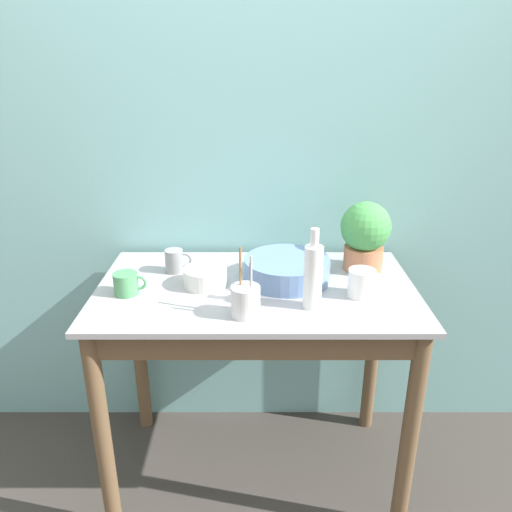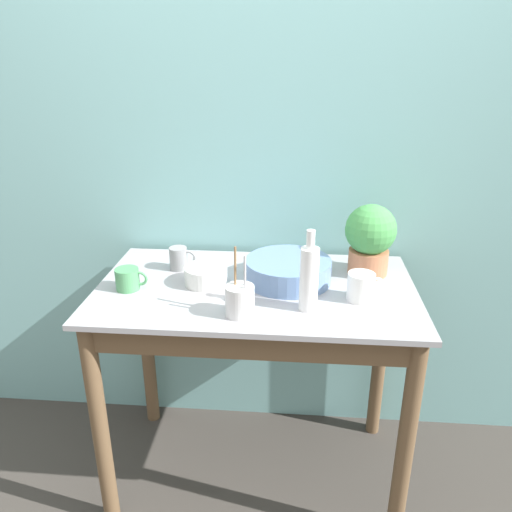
# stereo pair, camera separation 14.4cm
# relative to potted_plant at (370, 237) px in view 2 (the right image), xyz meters

# --- Properties ---
(wall_back) EXTENTS (6.00, 0.05, 2.40)m
(wall_back) POSITION_rel_potted_plant_xyz_m (-0.42, 0.24, 0.17)
(wall_back) COLOR #7AB2B2
(wall_back) RESTS_ON ground_plane
(counter_table) EXTENTS (1.17, 0.68, 0.88)m
(counter_table) POSITION_rel_potted_plant_xyz_m (-0.42, -0.18, -0.34)
(counter_table) COLOR brown
(counter_table) RESTS_ON ground_plane
(potted_plant) EXTENTS (0.19, 0.19, 0.28)m
(potted_plant) POSITION_rel_potted_plant_xyz_m (0.00, 0.00, 0.00)
(potted_plant) COLOR #B7704C
(potted_plant) RESTS_ON counter_table
(bowl_wash_large) EXTENTS (0.32, 0.32, 0.09)m
(bowl_wash_large) POSITION_rel_potted_plant_xyz_m (-0.31, -0.10, -0.10)
(bowl_wash_large) COLOR #6684B2
(bowl_wash_large) RESTS_ON counter_table
(bottle_tall) EXTENTS (0.06, 0.06, 0.28)m
(bottle_tall) POSITION_rel_potted_plant_xyz_m (-0.23, -0.32, -0.03)
(bottle_tall) COLOR white
(bottle_tall) RESTS_ON counter_table
(mug_green) EXTENTS (0.12, 0.09, 0.08)m
(mug_green) POSITION_rel_potted_plant_xyz_m (-0.88, -0.22, -0.11)
(mug_green) COLOR #4C935B
(mug_green) RESTS_ON counter_table
(mug_grey) EXTENTS (0.11, 0.07, 0.09)m
(mug_grey) POSITION_rel_potted_plant_xyz_m (-0.74, -0.02, -0.10)
(mug_grey) COLOR gray
(mug_grey) RESTS_ON counter_table
(mug_white) EXTENTS (0.13, 0.09, 0.10)m
(mug_white) POSITION_rel_potted_plant_xyz_m (-0.05, -0.24, -0.10)
(mug_white) COLOR white
(mug_white) RESTS_ON counter_table
(bowl_small_enamel_white) EXTENTS (0.16, 0.16, 0.07)m
(bowl_small_enamel_white) POSITION_rel_potted_plant_xyz_m (-0.61, -0.15, -0.11)
(bowl_small_enamel_white) COLOR silver
(bowl_small_enamel_white) RESTS_ON counter_table
(utensil_cup) EXTENTS (0.10, 0.10, 0.23)m
(utensil_cup) POSITION_rel_potted_plant_xyz_m (-0.46, -0.38, -0.09)
(utensil_cup) COLOR silver
(utensil_cup) RESTS_ON counter_table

